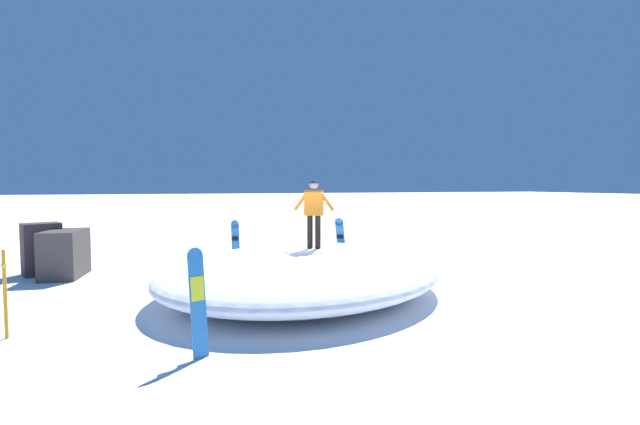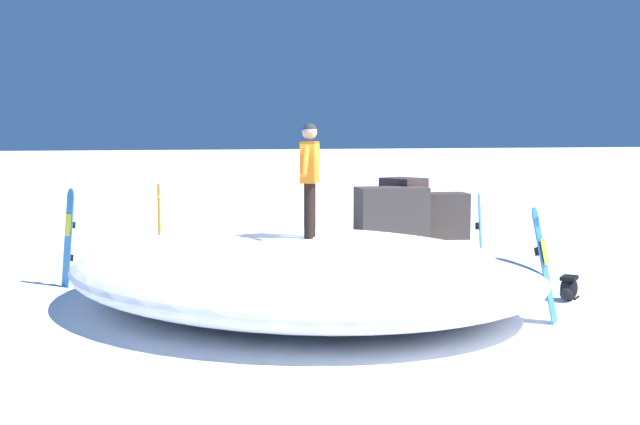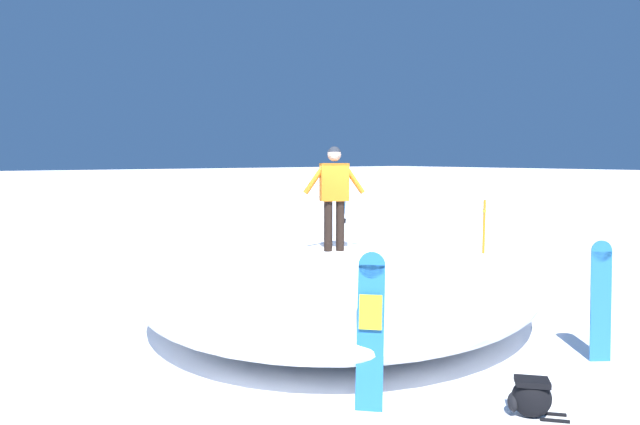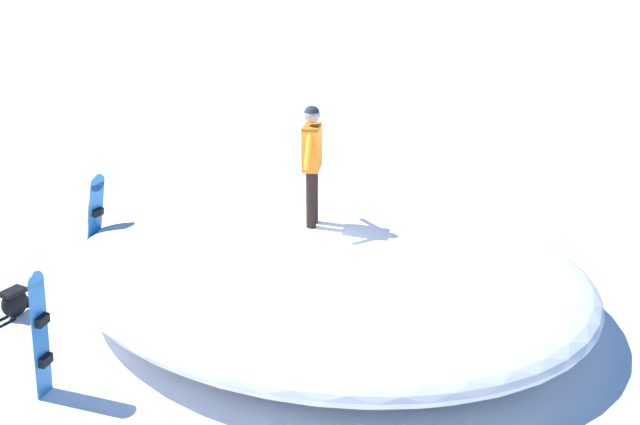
{
  "view_description": "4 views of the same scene",
  "coord_description": "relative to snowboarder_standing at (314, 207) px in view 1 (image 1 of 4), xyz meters",
  "views": [
    {
      "loc": [
        11.06,
        -2.62,
        2.7
      ],
      "look_at": [
        0.7,
        0.77,
        2.01
      ],
      "focal_mm": 25.34,
      "sensor_mm": 36.0,
      "label": 1
    },
    {
      "loc": [
        3.87,
        11.98,
        2.65
      ],
      "look_at": [
        0.24,
        0.66,
        1.46
      ],
      "focal_mm": 44.28,
      "sensor_mm": 36.0,
      "label": 2
    },
    {
      "loc": [
        -6.75,
        6.45,
        2.63
      ],
      "look_at": [
        0.88,
        0.65,
        1.69
      ],
      "focal_mm": 31.58,
      "sensor_mm": 36.0,
      "label": 3
    },
    {
      "loc": [
        -2.83,
        -8.9,
        5.08
      ],
      "look_at": [
        0.42,
        0.38,
        1.39
      ],
      "focal_mm": 43.07,
      "sensor_mm": 36.0,
      "label": 4
    }
  ],
  "objects": [
    {
      "name": "snow_mound",
      "position": [
        0.09,
        -0.28,
        -1.58
      ],
      "size": [
        9.65,
        9.88,
        1.1
      ],
      "primitive_type": "ellipsoid",
      "rotation": [
        0.0,
        0.0,
        2.23
      ],
      "color": "white",
      "rests_on": "ground"
    },
    {
      "name": "rock_outcrop",
      "position": [
        -4.6,
        -6.66,
        -1.45
      ],
      "size": [
        3.14,
        1.92,
        1.54
      ],
      "color": "#433B36",
      "rests_on": "ground"
    },
    {
      "name": "snowboard_secondary_upright",
      "position": [
        -3.7,
        -1.45,
        -1.31
      ],
      "size": [
        0.25,
        0.29,
        1.57
      ],
      "color": "#2672BF",
      "rests_on": "ground"
    },
    {
      "name": "snowboard_primary_upright",
      "position": [
        -2.88,
        1.81,
        -1.28
      ],
      "size": [
        0.45,
        0.46,
        1.63
      ],
      "color": "#2672BF",
      "rests_on": "ground"
    },
    {
      "name": "snowboard_tertiary_upright",
      "position": [
        3.47,
        -2.99,
        -1.24
      ],
      "size": [
        0.28,
        0.31,
        1.71
      ],
      "color": "#2672BF",
      "rests_on": "ground"
    },
    {
      "name": "backpack_near",
      "position": [
        -4.09,
        0.72,
        -1.92
      ],
      "size": [
        0.57,
        0.53,
        0.4
      ],
      "color": "black",
      "rests_on": "ground"
    },
    {
      "name": "trail_marker_pole",
      "position": [
        1.57,
        -6.13,
        -1.3
      ],
      "size": [
        0.1,
        0.1,
        1.56
      ],
      "color": "orange",
      "rests_on": "ground"
    },
    {
      "name": "ground",
      "position": [
        -0.42,
        -0.71,
        -2.12
      ],
      "size": [
        240.0,
        240.0,
        0.0
      ],
      "primitive_type": "plane",
      "color": "white"
    },
    {
      "name": "snowboarder_standing",
      "position": [
        0.0,
        0.0,
        0.0
      ],
      "size": [
        0.55,
        0.95,
        1.71
      ],
      "color": "black",
      "rests_on": "snow_mound"
    }
  ]
}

